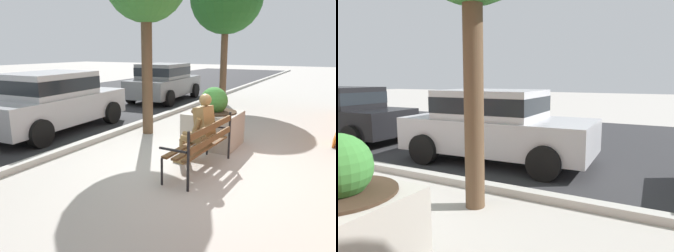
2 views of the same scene
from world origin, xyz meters
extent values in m
cube|color=#2D2D30|center=(0.00, 7.50, 0.00)|extent=(60.00, 9.00, 0.01)
cube|color=#B2AFA8|center=(0.00, 2.90, 0.06)|extent=(60.00, 0.20, 0.12)
cube|color=#A8A399|center=(1.42, 0.36, 0.38)|extent=(1.12, 1.12, 0.76)
cylinder|color=#38281C|center=(1.42, 0.36, 0.78)|extent=(1.01, 1.01, 0.03)
sphere|color=#387A33|center=(1.42, 0.36, 1.02)|extent=(0.61, 0.61, 0.61)
cylinder|color=brown|center=(1.62, 2.24, 1.52)|extent=(0.27, 0.27, 3.05)
cube|color=black|center=(-4.47, 4.56, 0.61)|extent=(4.18, 1.90, 0.70)
cube|color=black|center=(-4.62, 4.55, 1.26)|extent=(2.21, 1.67, 0.60)
cube|color=black|center=(-4.62, 4.55, 1.26)|extent=(2.22, 1.68, 0.33)
cylinder|color=black|center=(-3.18, 5.47, 0.32)|extent=(0.65, 0.25, 0.64)
cylinder|color=black|center=(-3.10, 3.77, 0.32)|extent=(0.65, 0.25, 0.64)
cylinder|color=black|center=(-5.84, 5.34, 0.32)|extent=(0.65, 0.25, 0.64)
cube|color=#B7B7BC|center=(0.69, 4.56, 0.61)|extent=(4.18, 1.90, 0.70)
cube|color=#B7B7BC|center=(0.54, 4.55, 1.26)|extent=(2.21, 1.67, 0.60)
cube|color=black|center=(0.54, 4.55, 1.26)|extent=(2.22, 1.68, 0.33)
cylinder|color=black|center=(1.98, 5.47, 0.32)|extent=(0.65, 0.25, 0.64)
cylinder|color=black|center=(2.06, 3.77, 0.32)|extent=(0.65, 0.25, 0.64)
cylinder|color=black|center=(-0.69, 5.34, 0.32)|extent=(0.65, 0.25, 0.64)
cylinder|color=black|center=(-0.60, 3.64, 0.32)|extent=(0.65, 0.25, 0.64)
camera|label=1|loc=(-5.18, -2.10, 2.12)|focal=33.96mm
camera|label=2|loc=(4.01, -1.34, 1.80)|focal=33.91mm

